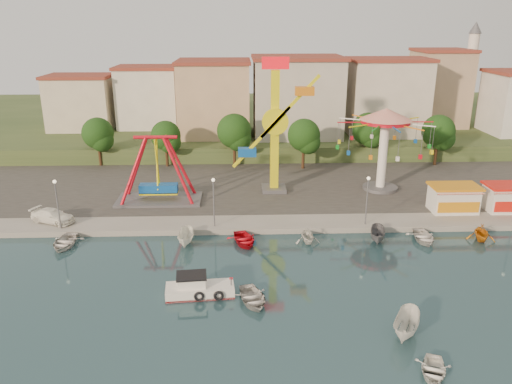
{
  "coord_description": "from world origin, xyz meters",
  "views": [
    {
      "loc": [
        -5.33,
        -35.61,
        21.04
      ],
      "look_at": [
        -3.59,
        14.0,
        4.0
      ],
      "focal_mm": 35.0,
      "sensor_mm": 36.0,
      "label": 1
    }
  ],
  "objects_px": {
    "rowboat_a": "(253,298)",
    "skiff": "(407,326)",
    "pirate_ship_ride": "(158,171)",
    "wave_swinger": "(385,131)",
    "van": "(53,216)",
    "kamikaze_tower": "(278,130)",
    "cabin_motorboat": "(198,289)"
  },
  "relations": [
    {
      "from": "pirate_ship_ride",
      "to": "kamikaze_tower",
      "type": "relative_size",
      "value": 0.61
    },
    {
      "from": "kamikaze_tower",
      "to": "van",
      "type": "distance_m",
      "value": 27.46
    },
    {
      "from": "wave_swinger",
      "to": "van",
      "type": "height_order",
      "value": "wave_swinger"
    },
    {
      "from": "pirate_ship_ride",
      "to": "wave_swinger",
      "type": "height_order",
      "value": "wave_swinger"
    },
    {
      "from": "pirate_ship_ride",
      "to": "rowboat_a",
      "type": "bearing_deg",
      "value": -64.69
    },
    {
      "from": "rowboat_a",
      "to": "skiff",
      "type": "relative_size",
      "value": 0.95
    },
    {
      "from": "rowboat_a",
      "to": "van",
      "type": "height_order",
      "value": "van"
    },
    {
      "from": "van",
      "to": "skiff",
      "type": "bearing_deg",
      "value": -100.14
    },
    {
      "from": "wave_swinger",
      "to": "kamikaze_tower",
      "type": "bearing_deg",
      "value": -178.61
    },
    {
      "from": "cabin_motorboat",
      "to": "van",
      "type": "relative_size",
      "value": 1.15
    },
    {
      "from": "cabin_motorboat",
      "to": "van",
      "type": "xyz_separation_m",
      "value": [
        -16.6,
        14.61,
        0.8
      ]
    },
    {
      "from": "rowboat_a",
      "to": "skiff",
      "type": "bearing_deg",
      "value": -38.8
    },
    {
      "from": "pirate_ship_ride",
      "to": "skiff",
      "type": "distance_m",
      "value": 34.57
    },
    {
      "from": "kamikaze_tower",
      "to": "rowboat_a",
      "type": "height_order",
      "value": "kamikaze_tower"
    },
    {
      "from": "kamikaze_tower",
      "to": "wave_swinger",
      "type": "distance_m",
      "value": 13.3
    },
    {
      "from": "van",
      "to": "pirate_ship_ride",
      "type": "bearing_deg",
      "value": -35.64
    },
    {
      "from": "pirate_ship_ride",
      "to": "skiff",
      "type": "relative_size",
      "value": 2.35
    },
    {
      "from": "skiff",
      "to": "van",
      "type": "bearing_deg",
      "value": 174.85
    },
    {
      "from": "pirate_ship_ride",
      "to": "skiff",
      "type": "bearing_deg",
      "value": -51.83
    },
    {
      "from": "kamikaze_tower",
      "to": "cabin_motorboat",
      "type": "height_order",
      "value": "kamikaze_tower"
    },
    {
      "from": "pirate_ship_ride",
      "to": "van",
      "type": "distance_m",
      "value": 12.56
    },
    {
      "from": "pirate_ship_ride",
      "to": "cabin_motorboat",
      "type": "relative_size",
      "value": 1.77
    },
    {
      "from": "rowboat_a",
      "to": "kamikaze_tower",
      "type": "bearing_deg",
      "value": 66.54
    },
    {
      "from": "kamikaze_tower",
      "to": "skiff",
      "type": "height_order",
      "value": "kamikaze_tower"
    },
    {
      "from": "skiff",
      "to": "pirate_ship_ride",
      "type": "bearing_deg",
      "value": 156.2
    },
    {
      "from": "kamikaze_tower",
      "to": "pirate_ship_ride",
      "type": "bearing_deg",
      "value": -167.83
    },
    {
      "from": "skiff",
      "to": "van",
      "type": "height_order",
      "value": "van"
    },
    {
      "from": "cabin_motorboat",
      "to": "skiff",
      "type": "relative_size",
      "value": 1.33
    },
    {
      "from": "pirate_ship_ride",
      "to": "van",
      "type": "bearing_deg",
      "value": -148.69
    },
    {
      "from": "wave_swinger",
      "to": "skiff",
      "type": "distance_m",
      "value": 31.99
    },
    {
      "from": "kamikaze_tower",
      "to": "wave_swinger",
      "type": "xyz_separation_m",
      "value": [
        13.29,
        0.32,
        -0.27
      ]
    },
    {
      "from": "wave_swinger",
      "to": "rowboat_a",
      "type": "height_order",
      "value": "wave_swinger"
    }
  ]
}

